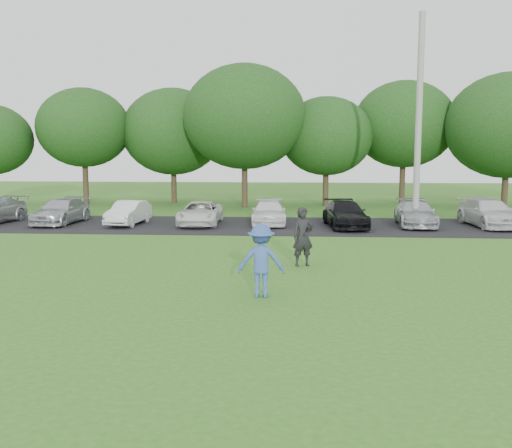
{
  "coord_description": "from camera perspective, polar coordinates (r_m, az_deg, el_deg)",
  "views": [
    {
      "loc": [
        1.2,
        -13.13,
        3.44
      ],
      "look_at": [
        0.0,
        3.5,
        1.3
      ],
      "focal_mm": 40.0,
      "sensor_mm": 36.0,
      "label": 1
    }
  ],
  "objects": [
    {
      "name": "ground",
      "position": [
        13.63,
        -1.07,
        -7.31
      ],
      "size": [
        100.0,
        100.0,
        0.0
      ],
      "primitive_type": "plane",
      "color": "#306C1F",
      "rests_on": "ground"
    },
    {
      "name": "utility_pole",
      "position": [
        26.4,
        15.95,
        9.77
      ],
      "size": [
        0.28,
        0.28,
        9.4
      ],
      "primitive_type": "cylinder",
      "color": "#979792",
      "rests_on": "ground"
    },
    {
      "name": "parking_lot",
      "position": [
        26.38,
        1.48,
        -0.15
      ],
      "size": [
        32.0,
        6.5,
        0.03
      ],
      "primitive_type": "cube",
      "color": "black",
      "rests_on": "ground"
    },
    {
      "name": "camera_bystander",
      "position": [
        17.12,
        4.73,
        -1.29
      ],
      "size": [
        0.75,
        0.61,
        1.77
      ],
      "color": "black",
      "rests_on": "ground"
    },
    {
      "name": "parked_cars",
      "position": [
        26.3,
        1.73,
        1.14
      ],
      "size": [
        28.57,
        4.97,
        1.24
      ],
      "color": "#A7A8AE",
      "rests_on": "parking_lot"
    },
    {
      "name": "frisbee_player",
      "position": [
        13.49,
        0.52,
        -3.68
      ],
      "size": [
        1.14,
        0.75,
        1.99
      ],
      "color": "#3A5AA5",
      "rests_on": "ground"
    },
    {
      "name": "tree_row",
      "position": [
        35.92,
        4.68,
        9.63
      ],
      "size": [
        42.39,
        9.85,
        8.64
      ],
      "color": "#38281C",
      "rests_on": "ground"
    }
  ]
}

